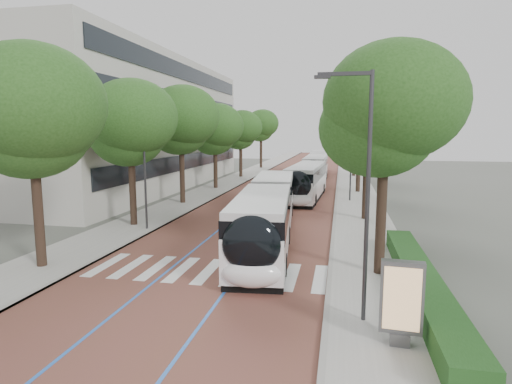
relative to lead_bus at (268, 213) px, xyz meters
The scene contains 21 objects.
ground 7.48m from the lead_bus, 105.16° to the right, with size 160.00×160.00×0.00m, color #51544C.
road 33.05m from the lead_bus, 93.32° to the left, with size 11.00×140.00×0.02m, color brown.
sidewalk_left 34.31m from the lead_bus, 105.93° to the left, with size 4.00×140.00×0.12m, color #989590.
sidewalk_right 33.46m from the lead_bus, 80.37° to the left, with size 4.00×140.00×0.12m, color #989590.
kerb_left 33.84m from the lead_bus, 102.84° to the left, with size 0.20×140.00×0.14m, color gray.
kerb_right 33.20m from the lead_bus, 83.61° to the left, with size 0.20×140.00×0.14m, color gray.
zebra_crossing 6.48m from the lead_bus, 105.78° to the right, with size 10.55×3.60×0.01m.
lane_line_left 33.18m from the lead_bus, 96.08° to the left, with size 0.12×126.00×0.01m, color blue.
lane_line_right 32.99m from the lead_bus, 90.54° to the left, with size 0.12×126.00×0.01m, color blue.
office_building 30.42m from the lead_bus, 135.58° to the left, with size 18.11×40.00×14.00m.
hedge 10.13m from the lead_bus, 44.42° to the right, with size 1.20×14.00×0.80m, color #1B4216.
streetlight_near 11.55m from the lead_bus, 64.88° to the right, with size 1.82×0.20×8.00m.
streetlight_far 16.00m from the lead_bus, 72.52° to the left, with size 1.82×0.20×8.00m.
lamp_post_left 8.44m from the lead_bus, behind, with size 0.14×0.14×8.00m, color #323235.
trees_left 18.84m from the lead_bus, 121.19° to the left, with size 6.17×60.82×9.53m.
trees_right 16.61m from the lead_bus, 68.68° to the left, with size 5.85×47.77×9.36m.
lead_bus is the anchor object (origin of this frame).
bus_queued_0 15.50m from the lead_bus, 86.53° to the left, with size 3.14×12.51×3.20m.
bus_queued_1 29.16m from the lead_bus, 88.11° to the left, with size 2.56×12.40×3.20m.
bus_queued_2 41.47m from the lead_bus, 88.96° to the left, with size 2.93×12.47×3.20m.
ad_panel 12.93m from the lead_bus, 63.11° to the right, with size 1.23×0.51×2.50m.
Camera 1 is at (5.94, -16.78, 6.27)m, focal length 30.00 mm.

